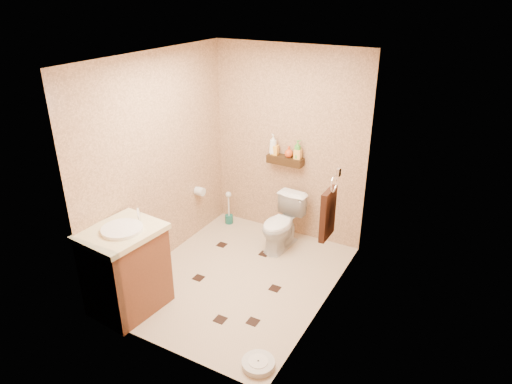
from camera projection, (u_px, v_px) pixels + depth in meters
The scene contains 19 objects.
ground at pixel (238, 278), 5.11m from camera, with size 2.50×2.50×0.00m, color tan.
wall_back at pixel (288, 145), 5.60m from camera, with size 2.00×0.04×2.40m, color tan.
wall_front at pixel (154, 233), 3.61m from camera, with size 2.00×0.04×2.40m, color tan.
wall_left at pixel (159, 162), 5.05m from camera, with size 0.04×2.50×2.40m, color tan.
wall_right at pixel (329, 200), 4.17m from camera, with size 0.04×2.50×2.40m, color tan.
ceiling at pixel (233, 57), 4.11m from camera, with size 2.00×2.50×0.02m, color silver.
wall_shelf at pixel (285, 160), 5.61m from camera, with size 0.46×0.14×0.10m, color #37230F.
floor_accents at pixel (239, 281), 5.04m from camera, with size 1.15×1.37×0.01m.
toilet at pixel (282, 224), 5.57m from camera, with size 0.37×0.65×0.66m, color white.
vanity at pixel (126, 269), 4.47m from camera, with size 0.67×0.78×1.03m.
bathroom_scale at pixel (258, 364), 3.92m from camera, with size 0.30×0.30×0.06m.
toilet_brush at pixel (229, 212), 6.21m from camera, with size 0.11×0.11×0.47m.
towel_ring at pixel (328, 212), 4.51m from camera, with size 0.12×0.30×0.76m.
toilet_paper at pixel (200, 191), 5.79m from camera, with size 0.12×0.11×0.12m.
bottle_a at pixel (273, 144), 5.61m from camera, with size 0.10×0.10×0.26m, color white.
bottle_b at pixel (275, 148), 5.62m from camera, with size 0.08×0.08×0.18m, color #F9AF34.
bottle_c at pixel (289, 152), 5.54m from camera, with size 0.11×0.11×0.14m, color #C74317.
bottle_d at pixel (297, 150), 5.48m from camera, with size 0.09×0.09×0.23m, color green.
bottle_e at pixel (298, 152), 5.48m from camera, with size 0.08×0.08×0.18m, color #F2B150.
Camera 1 is at (2.22, -3.62, 3.00)m, focal length 32.00 mm.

